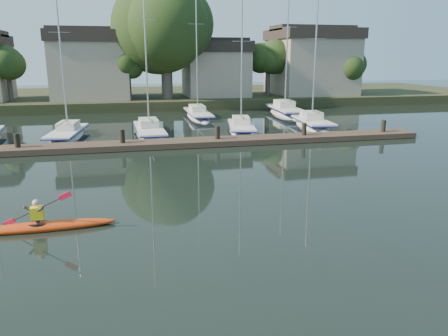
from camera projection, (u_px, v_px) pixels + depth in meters
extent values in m
plane|color=black|center=(219.00, 229.00, 14.47)|extent=(160.00, 160.00, 0.00)
ellipsoid|color=#C94D0F|center=(44.00, 227.00, 14.40)|extent=(4.66, 0.71, 0.35)
cylinder|color=black|center=(38.00, 224.00, 14.34)|extent=(0.71, 0.71, 0.09)
imported|color=#302B2D|center=(37.00, 213.00, 14.24)|extent=(0.25, 0.37, 1.01)
cube|color=yellow|center=(37.00, 213.00, 14.24)|extent=(0.40, 0.30, 0.41)
sphere|color=#D79A86|center=(36.00, 203.00, 14.15)|extent=(0.23, 0.23, 0.23)
cube|color=#4E382C|center=(171.00, 143.00, 27.62)|extent=(34.00, 2.00, 0.35)
cylinder|color=black|center=(18.00, 149.00, 25.62)|extent=(0.32, 0.32, 1.80)
cylinder|color=black|center=(123.00, 144.00, 26.94)|extent=(0.32, 0.32, 1.80)
cylinder|color=black|center=(217.00, 140.00, 28.26)|extent=(0.32, 0.32, 1.80)
cylinder|color=black|center=(304.00, 136.00, 29.58)|extent=(0.32, 0.32, 1.80)
cylinder|color=black|center=(383.00, 133.00, 30.90)|extent=(0.32, 0.32, 1.80)
ellipsoid|color=silver|center=(68.00, 142.00, 30.80)|extent=(2.78, 7.69, 1.68)
cube|color=silver|center=(67.00, 131.00, 30.60)|extent=(2.52, 6.34, 0.12)
cube|color=navy|center=(67.00, 132.00, 30.62)|extent=(2.61, 6.50, 0.07)
cube|color=beige|center=(68.00, 125.00, 30.96)|extent=(1.49, 2.24, 0.49)
cylinder|color=#9EA0A5|center=(61.00, 52.00, 29.49)|extent=(0.11, 0.11, 10.62)
cylinder|color=#9EA0A5|center=(62.00, 123.00, 29.34)|extent=(0.43, 2.84, 0.07)
cylinder|color=#9EA0A5|center=(59.00, 32.00, 29.17)|extent=(1.41, 0.20, 0.03)
ellipsoid|color=silver|center=(150.00, 139.00, 31.84)|extent=(2.16, 8.36, 1.76)
cube|color=silver|center=(149.00, 128.00, 31.64)|extent=(2.02, 6.87, 0.13)
cube|color=navy|center=(149.00, 129.00, 31.65)|extent=(2.10, 7.03, 0.07)
cube|color=beige|center=(149.00, 122.00, 32.02)|extent=(1.35, 2.36, 0.51)
cylinder|color=#9EA0A5|center=(145.00, 41.00, 30.36)|extent=(0.11, 0.11, 12.01)
cylinder|color=#9EA0A5|center=(151.00, 120.00, 30.28)|extent=(0.16, 3.16, 0.07)
cylinder|color=#9EA0A5|center=(144.00, 20.00, 30.00)|extent=(1.48, 0.07, 0.03)
ellipsoid|color=silver|center=(241.00, 135.00, 33.39)|extent=(3.23, 7.37, 1.70)
cube|color=silver|center=(241.00, 125.00, 33.19)|extent=(2.89, 6.09, 0.12)
cube|color=navy|center=(241.00, 126.00, 33.21)|extent=(2.99, 6.25, 0.07)
cube|color=beige|center=(241.00, 120.00, 33.52)|extent=(1.62, 2.20, 0.49)
cylinder|color=#9EA0A5|center=(242.00, 58.00, 32.16)|extent=(0.11, 0.11, 9.82)
cylinder|color=#9EA0A5|center=(242.00, 117.00, 31.98)|extent=(0.60, 2.68, 0.07)
cylinder|color=#9EA0A5|center=(242.00, 41.00, 31.87)|extent=(1.41, 0.30, 0.03)
ellipsoid|color=silver|center=(312.00, 131.00, 35.30)|extent=(2.92, 7.26, 1.92)
cube|color=silver|center=(313.00, 120.00, 35.08)|extent=(2.67, 5.98, 0.14)
cube|color=navy|center=(313.00, 121.00, 35.10)|extent=(2.77, 6.13, 0.08)
cube|color=beige|center=(311.00, 115.00, 35.39)|extent=(1.63, 2.13, 0.55)
cylinder|color=#9EA0A5|center=(315.00, 55.00, 34.01)|extent=(0.12, 0.12, 10.09)
cylinder|color=#9EA0A5|center=(318.00, 112.00, 33.86)|extent=(0.39, 2.67, 0.08)
cylinder|color=#9EA0A5|center=(316.00, 39.00, 33.71)|extent=(1.61, 0.22, 0.03)
ellipsoid|color=silver|center=(198.00, 121.00, 40.97)|extent=(2.03, 9.03, 1.71)
cube|color=silver|center=(198.00, 112.00, 40.77)|extent=(1.91, 7.41, 0.13)
cube|color=navy|center=(198.00, 113.00, 40.79)|extent=(1.99, 7.59, 0.07)
cube|color=beige|center=(197.00, 108.00, 41.20)|extent=(1.30, 2.54, 0.50)
cylinder|color=#9EA0A5|center=(197.00, 42.00, 39.44)|extent=(0.11, 0.11, 12.60)
cylinder|color=#9EA0A5|center=(200.00, 106.00, 39.31)|extent=(0.12, 3.42, 0.07)
cylinder|color=#9EA0A5|center=(196.00, 24.00, 39.07)|extent=(1.44, 0.05, 0.03)
ellipsoid|color=silver|center=(285.00, 118.00, 43.01)|extent=(2.98, 9.01, 2.10)
cube|color=silver|center=(286.00, 108.00, 42.76)|extent=(2.75, 7.41, 0.16)
cube|color=navy|center=(286.00, 109.00, 42.78)|extent=(2.85, 7.59, 0.09)
cube|color=beige|center=(284.00, 103.00, 43.17)|extent=(1.73, 2.59, 0.61)
cylinder|color=#9EA0A5|center=(287.00, 43.00, 41.48)|extent=(0.13, 0.13, 12.18)
cylinder|color=#9EA0A5|center=(290.00, 100.00, 41.27)|extent=(0.34, 3.36, 0.09)
cylinder|color=#9EA0A5|center=(288.00, 27.00, 41.12)|extent=(1.77, 0.16, 0.03)
cube|color=black|center=(145.00, 97.00, 55.85)|extent=(90.00, 24.00, 1.00)
cube|color=gray|center=(91.00, 71.00, 47.99)|extent=(8.00, 8.00, 6.00)
cube|color=#302623|center=(89.00, 37.00, 47.10)|extent=(8.40, 8.40, 1.20)
cube|color=gray|center=(215.00, 74.00, 51.20)|extent=(7.00, 7.00, 5.00)
cube|color=#302623|center=(215.00, 47.00, 50.43)|extent=(7.35, 7.35, 1.20)
cube|color=gray|center=(311.00, 67.00, 53.65)|extent=(9.00, 9.00, 6.50)
cube|color=#302623|center=(312.00, 34.00, 52.69)|extent=(9.45, 9.45, 1.20)
cylinder|color=#514741|center=(167.00, 76.00, 47.05)|extent=(1.20, 1.20, 5.00)
sphere|color=black|center=(165.00, 27.00, 45.80)|extent=(8.50, 8.50, 8.50)
cylinder|color=#514741|center=(10.00, 87.00, 44.72)|extent=(0.48, 0.48, 3.00)
sphere|color=black|center=(7.00, 62.00, 44.10)|extent=(3.40, 3.40, 3.40)
cylinder|color=#514741|center=(130.00, 86.00, 46.92)|extent=(0.38, 0.38, 2.80)
sphere|color=black|center=(128.00, 65.00, 46.37)|extent=(2.72, 2.72, 2.72)
cylinder|color=#514741|center=(268.00, 82.00, 51.33)|extent=(0.50, 0.50, 3.20)
sphere|color=black|center=(268.00, 59.00, 50.67)|extent=(3.57, 3.57, 3.57)
cylinder|color=#514741|center=(351.00, 84.00, 52.19)|extent=(0.41, 0.41, 2.60)
sphere|color=black|center=(353.00, 66.00, 51.65)|extent=(2.89, 2.89, 2.89)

